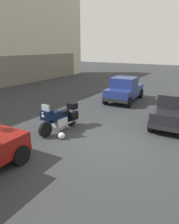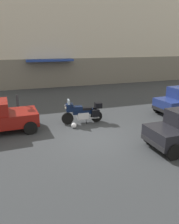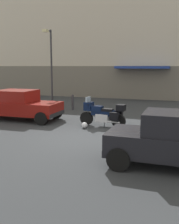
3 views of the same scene
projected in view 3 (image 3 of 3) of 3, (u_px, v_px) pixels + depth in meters
The scene contains 8 objects.
ground_plane at pixel (85, 139), 10.44m from camera, with size 80.00×80.00×0.00m, color #2D3033.
building_facade_rear at pixel (144, 44), 23.07m from camera, with size 37.32×3.40×9.37m.
motorcycle at pixel (103, 113), 12.43m from camera, with size 2.26×0.82×1.36m.
helmet at pixel (85, 125), 12.17m from camera, with size 0.28×0.28×0.28m, color silver.
car_sedan_far at pixel (18, 105), 14.04m from camera, with size 4.63×2.05×1.56m.
car_compact_side at pixel (169, 140), 7.38m from camera, with size 3.49×1.73×1.56m.
streetlamp_curbside at pixel (50, 61), 17.67m from camera, with size 0.28×0.94×5.14m.
bollard_curbside at pixel (73, 102), 17.30m from camera, with size 0.16×0.16×0.99m.
Camera 3 is at (3.61, -9.45, 2.79)m, focal length 42.96 mm.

